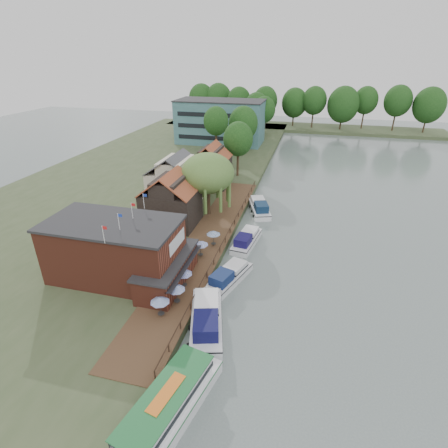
% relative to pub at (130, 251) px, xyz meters
% --- Properties ---
extents(ground, '(260.00, 260.00, 0.00)m').
position_rel_pub_xyz_m(ground, '(14.00, 1.00, -4.65)').
color(ground, slate).
rests_on(ground, ground).
extents(land_bank, '(50.00, 140.00, 1.00)m').
position_rel_pub_xyz_m(land_bank, '(-16.00, 36.00, -4.15)').
color(land_bank, '#384728').
rests_on(land_bank, ground).
extents(quay_deck, '(6.00, 50.00, 0.10)m').
position_rel_pub_xyz_m(quay_deck, '(6.00, 11.00, -3.60)').
color(quay_deck, '#47301E').
rests_on(quay_deck, land_bank).
extents(quay_rail, '(0.20, 49.00, 1.00)m').
position_rel_pub_xyz_m(quay_rail, '(8.70, 11.50, -3.15)').
color(quay_rail, black).
rests_on(quay_rail, land_bank).
extents(pub, '(20.00, 11.00, 7.30)m').
position_rel_pub_xyz_m(pub, '(0.00, 0.00, 0.00)').
color(pub, maroon).
rests_on(pub, land_bank).
extents(hotel_block, '(25.40, 12.40, 12.30)m').
position_rel_pub_xyz_m(hotel_block, '(-8.00, 71.00, 2.50)').
color(hotel_block, '#38666B').
rests_on(hotel_block, land_bank).
extents(cottage_a, '(8.60, 7.60, 8.50)m').
position_rel_pub_xyz_m(cottage_a, '(-1.00, 15.00, 0.60)').
color(cottage_a, black).
rests_on(cottage_a, land_bank).
extents(cottage_b, '(9.60, 8.60, 8.50)m').
position_rel_pub_xyz_m(cottage_b, '(-4.00, 25.00, 0.60)').
color(cottage_b, beige).
rests_on(cottage_b, land_bank).
extents(cottage_c, '(7.60, 7.60, 8.50)m').
position_rel_pub_xyz_m(cottage_c, '(0.00, 34.00, 0.60)').
color(cottage_c, black).
rests_on(cottage_c, land_bank).
extents(willow, '(8.60, 8.60, 10.43)m').
position_rel_pub_xyz_m(willow, '(3.50, 20.00, 1.56)').
color(willow, '#476B2D').
rests_on(willow, land_bank).
extents(umbrella_0, '(2.01, 2.01, 2.38)m').
position_rel_pub_xyz_m(umbrella_0, '(6.11, -5.74, -2.36)').
color(umbrella_0, navy).
rests_on(umbrella_0, quay_deck).
extents(umbrella_1, '(1.97, 1.97, 2.38)m').
position_rel_pub_xyz_m(umbrella_1, '(6.95, -3.42, -2.36)').
color(umbrella_1, navy).
rests_on(umbrella_1, quay_deck).
extents(umbrella_2, '(2.07, 2.07, 2.38)m').
position_rel_pub_xyz_m(umbrella_2, '(6.67, -0.47, -2.36)').
color(umbrella_2, navy).
rests_on(umbrella_2, quay_deck).
extents(umbrella_3, '(2.13, 2.13, 2.38)m').
position_rel_pub_xyz_m(umbrella_3, '(6.47, 6.41, -2.36)').
color(umbrella_3, navy).
rests_on(umbrella_3, quay_deck).
extents(umbrella_4, '(1.95, 1.95, 2.38)m').
position_rel_pub_xyz_m(umbrella_4, '(7.34, 9.65, -2.36)').
color(umbrella_4, navy).
rests_on(umbrella_4, quay_deck).
extents(cruiser_0, '(6.35, 11.38, 2.66)m').
position_rel_pub_xyz_m(cruiser_0, '(10.69, -4.80, -3.32)').
color(cruiser_0, white).
rests_on(cruiser_0, ground).
extents(cruiser_1, '(5.59, 9.59, 2.18)m').
position_rel_pub_xyz_m(cruiser_1, '(11.11, 3.33, -3.56)').
color(cruiser_1, silver).
rests_on(cruiser_1, ground).
extents(cruiser_2, '(4.04, 9.38, 2.17)m').
position_rel_pub_xyz_m(cruiser_2, '(11.42, 13.11, -3.56)').
color(cruiser_2, silver).
rests_on(cruiser_2, ground).
extents(cruiser_3, '(6.11, 10.22, 2.35)m').
position_rel_pub_xyz_m(cruiser_3, '(11.34, 25.25, -3.47)').
color(cruiser_3, silver).
rests_on(cruiser_3, ground).
extents(tour_boat, '(6.42, 13.54, 2.85)m').
position_rel_pub_xyz_m(tour_boat, '(10.65, -15.90, -3.23)').
color(tour_boat, silver).
rests_on(tour_boat, ground).
extents(swan, '(0.44, 0.44, 0.44)m').
position_rel_pub_xyz_m(swan, '(10.60, -10.52, -4.43)').
color(swan, white).
rests_on(swan, ground).
extents(bank_tree_0, '(6.35, 6.35, 11.72)m').
position_rel_pub_xyz_m(bank_tree_0, '(3.85, 41.26, 2.21)').
color(bank_tree_0, '#143811').
rests_on(bank_tree_0, land_bank).
extents(bank_tree_1, '(6.04, 6.04, 13.13)m').
position_rel_pub_xyz_m(bank_tree_1, '(-3.96, 51.88, 2.92)').
color(bank_tree_1, '#143811').
rests_on(bank_tree_1, land_bank).
extents(bank_tree_2, '(7.49, 7.49, 12.54)m').
position_rel_pub_xyz_m(bank_tree_2, '(1.47, 58.36, 2.62)').
color(bank_tree_2, '#143811').
rests_on(bank_tree_2, land_bank).
extents(bank_tree_3, '(6.89, 6.89, 12.79)m').
position_rel_pub_xyz_m(bank_tree_3, '(3.70, 79.02, 2.74)').
color(bank_tree_3, '#143811').
rests_on(bank_tree_3, land_bank).
extents(bank_tree_4, '(7.73, 7.73, 13.25)m').
position_rel_pub_xyz_m(bank_tree_4, '(0.30, 85.29, 2.98)').
color(bank_tree_4, '#143811').
rests_on(bank_tree_4, land_bank).
extents(bank_tree_5, '(7.37, 7.37, 14.31)m').
position_rel_pub_xyz_m(bank_tree_5, '(1.92, 94.89, 3.50)').
color(bank_tree_5, '#143811').
rests_on(bank_tree_5, land_bank).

